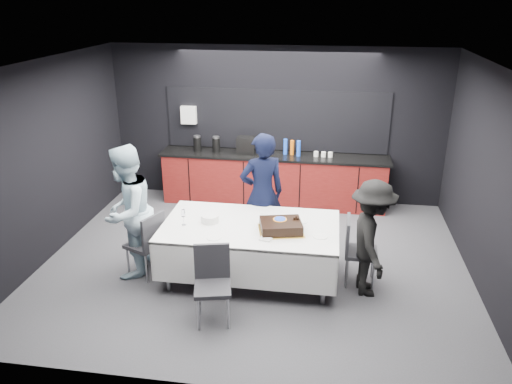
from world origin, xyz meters
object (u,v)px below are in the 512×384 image
(party_table, at_px, (250,234))
(chair_left, at_px, (148,240))
(cake_assembly, at_px, (281,226))
(plate_stack, at_px, (210,218))
(person_center, at_px, (262,194))
(person_left, at_px, (127,212))
(person_right, at_px, (371,239))
(chair_right, at_px, (355,246))
(chair_near, at_px, (212,278))
(champagne_flute, at_px, (183,214))

(party_table, xyz_separation_m, chair_left, (-1.36, -0.18, -0.11))
(cake_assembly, relative_size, plate_stack, 2.77)
(chair_left, relative_size, person_center, 0.51)
(plate_stack, xyz_separation_m, person_left, (-1.10, -0.14, 0.08))
(person_left, bearing_deg, person_right, 97.13)
(cake_assembly, height_order, chair_right, cake_assembly)
(party_table, bearing_deg, person_left, -175.55)
(chair_near, height_order, person_right, person_right)
(chair_near, distance_m, person_left, 1.64)
(champagne_flute, bearing_deg, party_table, 8.88)
(chair_left, bearing_deg, cake_assembly, 1.83)
(chair_left, xyz_separation_m, person_right, (2.92, 0.04, 0.23))
(chair_left, bearing_deg, champagne_flute, 5.14)
(chair_near, height_order, person_left, person_left)
(person_center, xyz_separation_m, person_right, (1.51, -0.92, -0.14))
(chair_right, relative_size, person_left, 0.51)
(party_table, xyz_separation_m, person_center, (0.05, 0.78, 0.27))
(chair_left, relative_size, person_left, 0.51)
(cake_assembly, bearing_deg, champagne_flute, -179.44)
(party_table, height_order, plate_stack, plate_stack)
(cake_assembly, relative_size, chair_left, 0.70)
(chair_near, distance_m, person_center, 1.83)
(party_table, bearing_deg, person_right, -4.95)
(plate_stack, relative_size, chair_left, 0.25)
(party_table, xyz_separation_m, champagne_flute, (-0.87, -0.14, 0.30))
(cake_assembly, relative_size, champagne_flute, 2.90)
(party_table, xyz_separation_m, cake_assembly, (0.42, -0.12, 0.21))
(chair_right, xyz_separation_m, person_center, (-1.34, 0.71, 0.38))
(plate_stack, xyz_separation_m, champagne_flute, (-0.32, -0.15, 0.11))
(person_right, bearing_deg, champagne_flute, 83.45)
(chair_left, height_order, chair_right, same)
(party_table, distance_m, person_left, 1.67)
(champagne_flute, xyz_separation_m, person_center, (0.91, 0.92, -0.03))
(cake_assembly, distance_m, chair_near, 1.15)
(party_table, bearing_deg, plate_stack, 178.64)
(person_left, bearing_deg, chair_left, 87.03)
(cake_assembly, distance_m, champagne_flute, 1.29)
(party_table, height_order, person_right, person_right)
(champagne_flute, relative_size, person_center, 0.12)
(cake_assembly, bearing_deg, party_table, 163.65)
(chair_near, height_order, person_center, person_center)
(champagne_flute, xyz_separation_m, chair_left, (-0.49, -0.04, -0.40))
(plate_stack, relative_size, chair_right, 0.25)
(chair_left, distance_m, chair_near, 1.33)
(cake_assembly, xyz_separation_m, plate_stack, (-0.97, 0.14, -0.02))
(party_table, xyz_separation_m, chair_right, (1.39, 0.07, -0.11))
(cake_assembly, bearing_deg, person_right, -0.61)
(cake_assembly, distance_m, chair_right, 1.04)
(party_table, height_order, person_left, person_left)
(party_table, xyz_separation_m, plate_stack, (-0.55, 0.01, 0.19))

